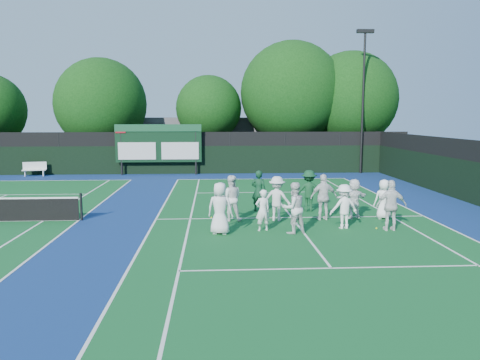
{
  "coord_description": "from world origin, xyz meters",
  "views": [
    {
      "loc": [
        -3.17,
        -17.46,
        4.09
      ],
      "look_at": [
        -2.0,
        3.0,
        1.3
      ],
      "focal_mm": 35.0,
      "sensor_mm": 36.0,
      "label": 1
    }
  ],
  "objects": [
    {
      "name": "back_fence",
      "position": [
        -6.0,
        16.0,
        1.36
      ],
      "size": [
        34.0,
        0.08,
        3.0
      ],
      "color": "black",
      "rests_on": "ground"
    },
    {
      "name": "player_back_4",
      "position": [
        3.64,
        0.63,
        0.8
      ],
      "size": [
        0.81,
        0.55,
        1.6
      ],
      "primitive_type": "imported",
      "rotation": [
        0.0,
        0.0,
        3.19
      ],
      "color": "white",
      "rests_on": "ground"
    },
    {
      "name": "player_front_4",
      "position": [
        3.19,
        -1.32,
        0.92
      ],
      "size": [
        1.1,
        0.5,
        1.84
      ],
      "primitive_type": "imported",
      "rotation": [
        0.0,
        0.0,
        3.09
      ],
      "color": "silver",
      "rests_on": "ground"
    },
    {
      "name": "player_back_1",
      "position": [
        -0.68,
        0.52,
        0.88
      ],
      "size": [
        1.3,
        1.01,
        1.77
      ],
      "primitive_type": "imported",
      "rotation": [
        0.0,
        0.0,
        2.79
      ],
      "color": "silver",
      "rests_on": "ground"
    },
    {
      "name": "tennis_ball_3",
      "position": [
        -3.27,
        1.09,
        0.03
      ],
      "size": [
        0.07,
        0.07,
        0.07
      ],
      "primitive_type": "sphere",
      "color": "#B4D018",
      "rests_on": "ground"
    },
    {
      "name": "near_court",
      "position": [
        0.0,
        1.0,
        0.01
      ],
      "size": [
        11.05,
        23.85,
        0.01
      ],
      "color": "#105122",
      "rests_on": "ground"
    },
    {
      "name": "ground",
      "position": [
        0.0,
        0.0,
        0.0
      ],
      "size": [
        120.0,
        120.0,
        0.0
      ],
      "primitive_type": "plane",
      "color": "#153A0F",
      "rests_on": "ground"
    },
    {
      "name": "tree_b",
      "position": [
        -11.63,
        19.58,
        4.87
      ],
      "size": [
        6.99,
        6.99,
        8.55
      ],
      "color": "black",
      "rests_on": "ground"
    },
    {
      "name": "tree_c",
      "position": [
        -3.35,
        19.58,
        4.59
      ],
      "size": [
        5.11,
        5.11,
        7.28
      ],
      "color": "black",
      "rests_on": "ground"
    },
    {
      "name": "coach_left",
      "position": [
        -1.22,
        2.39,
        0.9
      ],
      "size": [
        0.77,
        0.65,
        1.8
      ],
      "primitive_type": "imported",
      "rotation": [
        0.0,
        0.0,
        2.74
      ],
      "color": "#0E361F",
      "rests_on": "ground"
    },
    {
      "name": "player_back_3",
      "position": [
        2.47,
        0.8,
        0.81
      ],
      "size": [
        1.56,
        1.04,
        1.61
      ],
      "primitive_type": "imported",
      "rotation": [
        0.0,
        0.0,
        3.56
      ],
      "color": "white",
      "rests_on": "ground"
    },
    {
      "name": "court_apron",
      "position": [
        -6.0,
        1.0,
        0.0
      ],
      "size": [
        34.0,
        32.0,
        0.01
      ],
      "primitive_type": "cube",
      "color": "navy",
      "rests_on": "ground"
    },
    {
      "name": "player_front_1",
      "position": [
        -1.42,
        -1.1,
        0.76
      ],
      "size": [
        0.63,
        0.5,
        1.51
      ],
      "primitive_type": "imported",
      "rotation": [
        0.0,
        0.0,
        3.41
      ],
      "color": "white",
      "rests_on": "ground"
    },
    {
      "name": "player_front_0",
      "position": [
        -2.95,
        -1.47,
        0.92
      ],
      "size": [
        1.02,
        0.8,
        1.84
      ],
      "primitive_type": "imported",
      "rotation": [
        0.0,
        0.0,
        2.88
      ],
      "color": "white",
      "rests_on": "ground"
    },
    {
      "name": "tree_d",
      "position": [
        3.16,
        19.58,
        5.72
      ],
      "size": [
        8.04,
        8.04,
        9.95
      ],
      "color": "black",
      "rests_on": "ground"
    },
    {
      "name": "clubhouse",
      "position": [
        -2.0,
        24.0,
        2.0
      ],
      "size": [
        18.0,
        6.0,
        4.0
      ],
      "primitive_type": "cube",
      "color": "#57575C",
      "rests_on": "ground"
    },
    {
      "name": "tennis_ball_0",
      "position": [
        -2.97,
        -1.4,
        0.03
      ],
      "size": [
        0.07,
        0.07,
        0.07
      ],
      "primitive_type": "sphere",
      "color": "#B4D018",
      "rests_on": "ground"
    },
    {
      "name": "tennis_ball_4",
      "position": [
        -1.06,
        1.18,
        0.03
      ],
      "size": [
        0.07,
        0.07,
        0.07
      ],
      "primitive_type": "sphere",
      "color": "#B4D018",
      "rests_on": "ground"
    },
    {
      "name": "light_pole_right",
      "position": [
        7.5,
        15.7,
        6.3
      ],
      "size": [
        1.2,
        0.3,
        10.12
      ],
      "color": "black",
      "rests_on": "ground"
    },
    {
      "name": "player_front_3",
      "position": [
        1.59,
        -0.91,
        0.82
      ],
      "size": [
        1.15,
        0.79,
        1.64
      ],
      "primitive_type": "imported",
      "rotation": [
        0.0,
        0.0,
        3.32
      ],
      "color": "white",
      "rests_on": "ground"
    },
    {
      "name": "player_back_2",
      "position": [
        1.18,
        0.57,
        0.92
      ],
      "size": [
        1.12,
        0.56,
        1.84
      ],
      "primitive_type": "imported",
      "rotation": [
        0.0,
        0.0,
        3.24
      ],
      "color": "silver",
      "rests_on": "ground"
    },
    {
      "name": "scoreboard",
      "position": [
        -7.01,
        15.59,
        2.19
      ],
      "size": [
        6.0,
        0.21,
        3.55
      ],
      "color": "black",
      "rests_on": "ground"
    },
    {
      "name": "tree_e",
      "position": [
        7.86,
        19.58,
        5.29
      ],
      "size": [
        7.43,
        7.43,
        9.2
      ],
      "color": "black",
      "rests_on": "ground"
    },
    {
      "name": "player_back_0",
      "position": [
        -2.5,
        0.61,
        0.91
      ],
      "size": [
        0.9,
        0.71,
        1.81
      ],
      "primitive_type": "imported",
      "rotation": [
        0.0,
        0.0,
        3.12
      ],
      "color": "white",
      "rests_on": "ground"
    },
    {
      "name": "coach_right",
      "position": [
        0.94,
        2.28,
        0.9
      ],
      "size": [
        1.23,
        0.8,
        1.8
      ],
      "primitive_type": "imported",
      "rotation": [
        0.0,
        0.0,
        3.03
      ],
      "color": "#103D1F",
      "rests_on": "ground"
    },
    {
      "name": "tennis_ball_5",
      "position": [
        2.77,
        -1.09,
        0.03
      ],
      "size": [
        0.07,
        0.07,
        0.07
      ],
      "primitive_type": "sphere",
      "color": "#B4D018",
      "rests_on": "ground"
    },
    {
      "name": "player_front_2",
      "position": [
        -0.37,
        -1.5,
        0.91
      ],
      "size": [
        1.07,
        0.95,
        1.82
      ],
      "primitive_type": "imported",
      "rotation": [
        0.0,
        0.0,
        3.49
      ],
      "color": "silver",
      "rests_on": "ground"
    },
    {
      "name": "bench",
      "position": [
        -15.53,
        15.37,
        0.52
      ],
      "size": [
        1.59,
        0.7,
        0.97
      ],
      "color": "white",
      "rests_on": "ground"
    }
  ]
}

